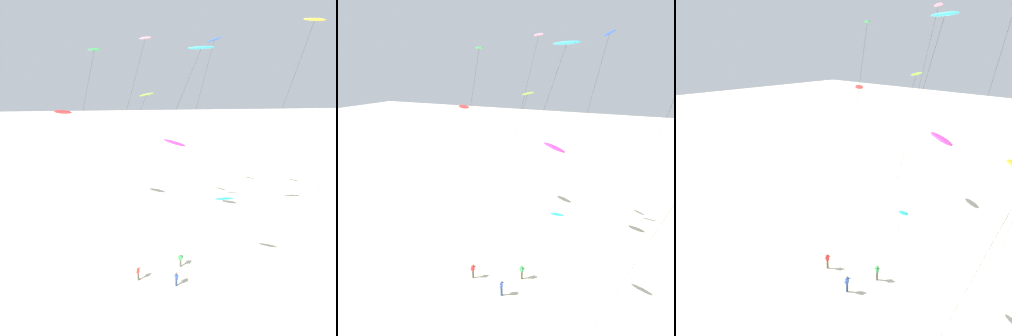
# 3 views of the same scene
# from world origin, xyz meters

# --- Properties ---
(ground_plane) EXTENTS (260.00, 260.00, 0.00)m
(ground_plane) POSITION_xyz_m (0.00, 0.00, 0.00)
(ground_plane) COLOR beige
(kite_green) EXTENTS (7.74, 4.57, 23.10)m
(kite_green) POSITION_xyz_m (-4.76, 15.97, 22.43)
(kite_green) COLOR green
(kite_green) RESTS_ON ground
(kite_cyan) EXTENTS (10.10, 5.18, 23.24)m
(kite_cyan) POSITION_xyz_m (6.58, 12.01, 22.72)
(kite_cyan) COLOR #33BFE0
(kite_cyan) RESTS_ON ground
(kite_red) EXTENTS (7.88, 4.70, 15.73)m
(kite_red) POSITION_xyz_m (-9.98, 20.61, 15.36)
(kite_red) COLOR red
(kite_red) RESTS_ON ground
(kite_pink) EXTENTS (8.27, 4.69, 24.67)m
(kite_pink) POSITION_xyz_m (0.90, 20.20, 23.77)
(kite_pink) COLOR pink
(kite_pink) RESTS_ON ground
(kite_lime) EXTENTS (8.50, 4.54, 18.27)m
(kite_lime) POSITION_xyz_m (0.86, 17.12, 17.36)
(kite_lime) COLOR #8CD833
(kite_lime) RESTS_ON ground
(kite_magenta) EXTENTS (6.59, 3.45, 12.47)m
(kite_magenta) POSITION_xyz_m (4.52, 16.96, 11.85)
(kite_magenta) COLOR #D8339E
(kite_magenta) RESTS_ON ground
(kite_blue) EXTENTS (6.22, 3.81, 24.60)m
(kite_blue) POSITION_xyz_m (9.26, 18.46, 23.54)
(kite_blue) COLOR blue
(kite_blue) RESTS_ON ground
(kite_teal) EXTENTS (4.17, 2.65, 9.46)m
(kite_teal) POSITION_xyz_m (8.28, 5.68, 8.93)
(kite_teal) COLOR teal
(kite_teal) RESTS_ON ground
(kite_flyer_nearest) EXTENTS (0.62, 0.64, 1.67)m
(kite_flyer_nearest) POSITION_xyz_m (-0.26, 5.76, 0.89)
(kite_flyer_nearest) COLOR #4C4738
(kite_flyer_nearest) RESTS_ON ground
(kite_flyer_middle) EXTENTS (0.70, 0.69, 1.67)m
(kite_flyer_middle) POSITION_xyz_m (4.38, 7.72, 0.89)
(kite_flyer_middle) COLOR #4C4738
(kite_flyer_middle) RESTS_ON ground
(kite_flyer_furthest) EXTENTS (0.64, 0.66, 1.67)m
(kite_flyer_furthest) POSITION_xyz_m (3.60, 4.55, 0.89)
(kite_flyer_furthest) COLOR navy
(kite_flyer_furthest) RESTS_ON ground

